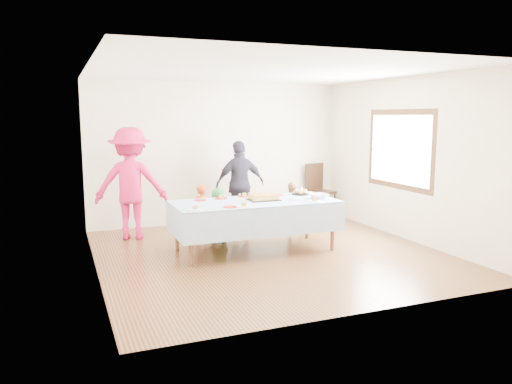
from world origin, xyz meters
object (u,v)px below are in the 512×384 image
Objects in this scene: party_table at (255,205)px; dining_chair at (318,187)px; birthday_cake at (263,197)px; adult_left at (131,184)px.

dining_chair is at bearing 42.92° from party_table.
dining_chair is at bearing 44.47° from birthday_cake.
dining_chair reaches higher than birthday_cake.
birthday_cake is 2.91m from dining_chair.
party_table is 3.04m from dining_chair.
birthday_cake is at bearing -149.66° from dining_chair.
birthday_cake is 0.25× the size of adult_left.
party_table is at bearing -165.93° from birthday_cake.
party_table is 2.30× the size of dining_chair.
party_table is at bearing 151.08° from adult_left.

